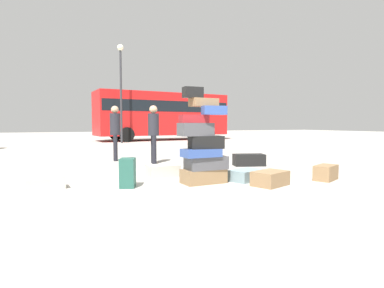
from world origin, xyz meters
TOP-DOWN VIEW (x-y plane):
  - ground_plane at (0.00, 0.00)m, footprint 80.00×80.00m
  - suitcase_tower at (-0.19, 0.01)m, footprint 0.90×0.58m
  - suitcase_brown_right_side at (2.17, -0.64)m, footprint 0.64×0.52m
  - suitcase_teal_behind_tower at (-1.53, 0.21)m, footprint 0.34×0.38m
  - suitcase_cream_foreground_far at (-0.65, 0.95)m, footprint 0.64×0.43m
  - suitcase_slate_left_side at (0.70, -0.07)m, footprint 0.75×0.61m
  - suitcase_brown_upright_blue at (0.83, -0.64)m, footprint 0.75×0.63m
  - suitcase_black_white_trunk at (1.98, 1.73)m, footprint 0.88×0.63m
  - suitcase_cream_foreground_near at (-2.83, 0.62)m, footprint 0.63×0.39m
  - person_bearded_onlooker at (-1.03, 4.28)m, footprint 0.30×0.34m
  - person_tourist_with_camera at (-0.18, 3.18)m, footprint 0.30×0.34m
  - parked_bus at (4.09, 15.27)m, footprint 9.12×3.31m
  - lamp_post at (0.82, 12.94)m, footprint 0.36×0.36m

SIDE VIEW (x-z plane):
  - ground_plane at x=0.00m, z-range 0.00..0.00m
  - suitcase_cream_foreground_near at x=-2.83m, z-range 0.00..0.21m
  - suitcase_slate_left_side at x=0.70m, z-range 0.00..0.22m
  - suitcase_cream_foreground_far at x=-0.65m, z-range 0.00..0.25m
  - suitcase_brown_upright_blue at x=0.83m, z-range 0.00..0.26m
  - suitcase_brown_right_side at x=2.17m, z-range 0.00..0.29m
  - suitcase_black_white_trunk at x=1.98m, z-range 0.00..0.30m
  - suitcase_teal_behind_tower at x=-1.53m, z-range 0.00..0.51m
  - suitcase_tower at x=-0.19m, z-range -0.21..1.55m
  - person_tourist_with_camera at x=-0.18m, z-range 0.15..1.75m
  - person_bearded_onlooker at x=-1.03m, z-range 0.15..1.78m
  - parked_bus at x=4.09m, z-range 0.26..3.41m
  - lamp_post at x=0.82m, z-range 0.90..6.49m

